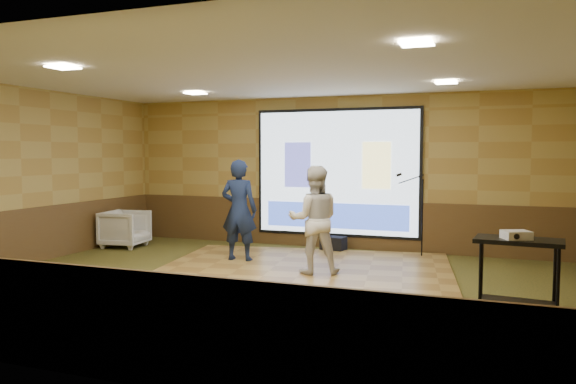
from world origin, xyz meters
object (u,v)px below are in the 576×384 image
at_px(dance_floor, 306,268).
at_px(banquet_chair, 125,229).
at_px(player_left, 239,210).
at_px(duffel_bag, 333,244).
at_px(mic_stand, 419,230).
at_px(projector, 516,235).
at_px(av_table, 518,265).
at_px(projector_screen, 336,174).
at_px(player_right, 314,220).

distance_m(dance_floor, banquet_chair, 4.17).
bearing_deg(player_left, duffel_bag, -132.88).
bearing_deg(mic_stand, banquet_chair, -178.36).
xyz_separation_m(projector, duffel_bag, (-3.14, 3.79, -0.86)).
distance_m(projector, duffel_bag, 5.00).
xyz_separation_m(av_table, duffel_bag, (-3.17, 3.75, -0.53)).
distance_m(mic_stand, banquet_chair, 5.75).
distance_m(projector_screen, mic_stand, 1.98).
bearing_deg(player_right, projector_screen, -103.38).
relative_size(projector, banquet_chair, 0.34).
bearing_deg(player_left, mic_stand, -156.81).
distance_m(projector, mic_stand, 4.06).
relative_size(av_table, duffel_bag, 2.10).
relative_size(projector_screen, player_left, 1.90).
relative_size(player_left, banquet_chair, 2.15).
relative_size(player_left, duffel_bag, 3.84).
distance_m(player_left, banquet_chair, 2.92).
height_order(player_left, player_right, player_left).
xyz_separation_m(dance_floor, player_left, (-1.27, 0.18, 0.89)).
distance_m(player_left, av_table, 4.91).
height_order(dance_floor, projector, projector).
xyz_separation_m(mic_stand, banquet_chair, (-5.67, -0.95, -0.12)).
relative_size(projector_screen, banquet_chair, 4.09).
relative_size(player_left, player_right, 1.05).
xyz_separation_m(projector, banquet_chair, (-7.19, 2.78, -0.63)).
distance_m(mic_stand, duffel_bag, 1.66).
relative_size(projector_screen, player_right, 2.00).
xyz_separation_m(projector_screen, av_table, (3.22, -4.10, -0.81)).
xyz_separation_m(dance_floor, player_right, (0.27, -0.38, 0.85)).
bearing_deg(banquet_chair, mic_stand, -86.94).
bearing_deg(mic_stand, projector, -75.68).
relative_size(player_right, av_table, 1.74).
relative_size(av_table, projector, 3.48).
bearing_deg(av_table, projector, -121.75).
distance_m(player_right, projector, 3.28).
bearing_deg(dance_floor, player_left, 172.17).
height_order(player_right, banquet_chair, player_right).
bearing_deg(dance_floor, banquet_chair, 169.51).
relative_size(dance_floor, duffel_bag, 10.21).
bearing_deg(projector_screen, duffel_bag, -82.14).
bearing_deg(player_right, banquet_chair, -36.01).
bearing_deg(duffel_bag, projector, -50.38).
bearing_deg(dance_floor, av_table, -32.32).
bearing_deg(player_right, projector, 128.40).
bearing_deg(banquet_chair, projector, -117.62).
bearing_deg(projector, banquet_chair, 134.75).
height_order(player_right, duffel_bag, player_right).
height_order(player_left, banquet_chair, player_left).
xyz_separation_m(player_right, av_table, (2.86, -1.60, -0.20)).
bearing_deg(player_right, duffel_bag, -103.35).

